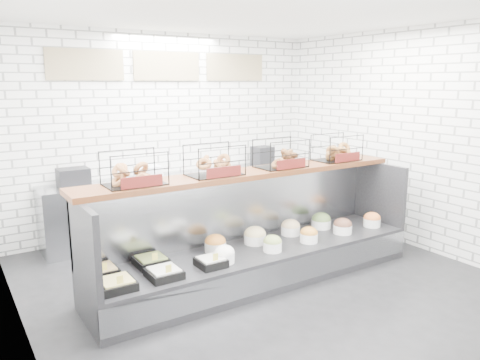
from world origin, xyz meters
TOP-DOWN VIEW (x-y plane):
  - ground at (0.00, 0.00)m, footprint 5.50×5.50m
  - room_shell at (0.00, 0.60)m, footprint 5.02×5.51m
  - display_case at (-0.01, 0.34)m, footprint 4.00×0.90m
  - bagel_shelf at (-0.00, 0.52)m, footprint 4.10×0.50m
  - prep_counter at (-0.00, 2.43)m, footprint 4.00×0.60m

SIDE VIEW (x-z plane):
  - ground at x=0.00m, z-range 0.00..0.00m
  - display_case at x=-0.01m, z-range -0.27..0.93m
  - prep_counter at x=0.00m, z-range -0.13..1.07m
  - bagel_shelf at x=0.00m, z-range 1.17..1.57m
  - room_shell at x=0.00m, z-range 0.55..3.56m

